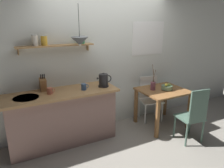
% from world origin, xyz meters
% --- Properties ---
extents(ground_plane, '(14.00, 14.00, 0.00)m').
position_xyz_m(ground_plane, '(0.00, 0.00, 0.00)').
color(ground_plane, gray).
extents(back_wall, '(6.80, 0.11, 2.70)m').
position_xyz_m(back_wall, '(0.20, 0.65, 1.35)').
color(back_wall, silver).
rests_on(back_wall, ground_plane).
extents(kitchen_counter, '(1.83, 0.63, 0.93)m').
position_xyz_m(kitchen_counter, '(-1.00, 0.32, 0.47)').
color(kitchen_counter, gray).
rests_on(kitchen_counter, ground_plane).
extents(wall_shelf, '(1.23, 0.20, 0.30)m').
position_xyz_m(wall_shelf, '(-0.99, 0.49, 1.69)').
color(wall_shelf, tan).
extents(dining_table, '(0.87, 0.78, 0.75)m').
position_xyz_m(dining_table, '(0.90, 0.04, 0.63)').
color(dining_table, brown).
rests_on(dining_table, ground_plane).
extents(dining_chair_near, '(0.44, 0.43, 0.99)m').
position_xyz_m(dining_chair_near, '(0.95, -0.70, 0.53)').
color(dining_chair_near, '#4C6B5B').
rests_on(dining_chair_near, ground_plane).
extents(dining_chair_far, '(0.51, 0.48, 0.91)m').
position_xyz_m(dining_chair_far, '(0.88, 0.42, 0.50)').
color(dining_chair_far, white).
rests_on(dining_chair_far, ground_plane).
extents(fruit_bowl, '(0.21, 0.21, 0.14)m').
position_xyz_m(fruit_bowl, '(0.96, -0.01, 0.81)').
color(fruit_bowl, slate).
rests_on(fruit_bowl, dining_table).
extents(twig_vase, '(0.10, 0.10, 0.50)m').
position_xyz_m(twig_vase, '(0.73, 0.13, 0.84)').
color(twig_vase, brown).
rests_on(twig_vase, dining_table).
extents(electric_kettle, '(0.27, 0.18, 0.25)m').
position_xyz_m(electric_kettle, '(-0.27, 0.25, 1.04)').
color(electric_kettle, black).
rests_on(electric_kettle, kitchen_counter).
extents(knife_block, '(0.10, 0.17, 0.29)m').
position_xyz_m(knife_block, '(-1.25, 0.48, 1.04)').
color(knife_block, '#9E6B3D').
rests_on(knife_block, kitchen_counter).
extents(coffee_mug_by_sink, '(0.13, 0.09, 0.10)m').
position_xyz_m(coffee_mug_by_sink, '(-1.18, 0.28, 0.98)').
color(coffee_mug_by_sink, '#C6664C').
rests_on(coffee_mug_by_sink, kitchen_counter).
extents(coffee_mug_spare, '(0.13, 0.09, 0.11)m').
position_xyz_m(coffee_mug_spare, '(-0.64, 0.23, 0.98)').
color(coffee_mug_spare, '#3D5B89').
rests_on(coffee_mug_spare, kitchen_counter).
extents(pendant_lamp, '(0.28, 0.28, 0.63)m').
position_xyz_m(pendant_lamp, '(-0.66, 0.29, 1.72)').
color(pendant_lamp, black).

